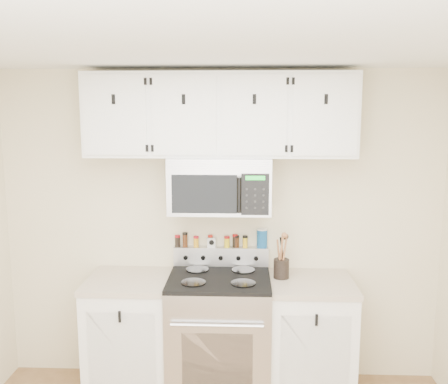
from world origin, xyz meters
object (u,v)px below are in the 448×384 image
at_px(range, 219,334).
at_px(salt_canister, 262,238).
at_px(microwave, 220,185).
at_px(utensil_crock, 281,267).

height_order(range, salt_canister, salt_canister).
xyz_separation_m(range, salt_canister, (0.33, 0.28, 0.69)).
relative_size(range, microwave, 1.45).
xyz_separation_m(microwave, salt_canister, (0.33, 0.16, -0.45)).
height_order(microwave, salt_canister, microwave).
bearing_deg(microwave, utensil_crock, -6.12).
bearing_deg(utensil_crock, range, -170.73).
distance_m(utensil_crock, salt_canister, 0.30).
bearing_deg(salt_canister, microwave, -154.58).
bearing_deg(range, microwave, 89.77).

